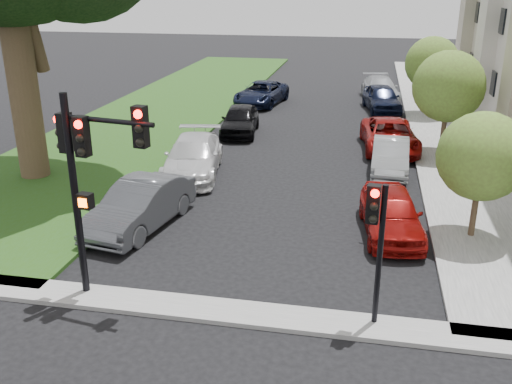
% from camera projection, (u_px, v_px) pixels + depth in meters
% --- Properties ---
extents(ground, '(140.00, 140.00, 0.00)m').
position_uv_depth(ground, '(209.00, 368.00, 11.68)').
color(ground, black).
rests_on(ground, ground).
extents(grass_strip, '(8.00, 44.00, 0.12)m').
position_uv_depth(grass_strip, '(173.00, 105.00, 35.32)').
color(grass_strip, '#244A0F').
rests_on(grass_strip, ground).
extents(sidewalk_right, '(3.50, 44.00, 0.12)m').
position_uv_depth(sidewalk_right, '(437.00, 116.00, 32.45)').
color(sidewalk_right, slate).
rests_on(sidewalk_right, ground).
extents(sidewalk_cross, '(60.00, 1.00, 0.12)m').
position_uv_depth(sidewalk_cross, '(231.00, 312.00, 13.49)').
color(sidewalk_cross, slate).
rests_on(sidewalk_cross, ground).
extents(small_tree_a, '(2.62, 2.62, 3.93)m').
position_uv_depth(small_tree_a, '(482.00, 157.00, 16.54)').
color(small_tree_a, brown).
rests_on(small_tree_a, ground).
extents(small_tree_b, '(3.09, 3.09, 4.63)m').
position_uv_depth(small_tree_b, '(449.00, 87.00, 24.55)').
color(small_tree_b, brown).
rests_on(small_tree_b, ground).
extents(small_tree_c, '(2.98, 2.98, 4.47)m').
position_uv_depth(small_tree_c, '(432.00, 64.00, 31.81)').
color(small_tree_c, brown).
rests_on(small_tree_c, ground).
extents(traffic_signal_main, '(2.50, 0.66, 5.11)m').
position_uv_depth(traffic_signal_main, '(88.00, 162.00, 13.10)').
color(traffic_signal_main, black).
rests_on(traffic_signal_main, ground).
extents(traffic_signal_secondary, '(0.45, 0.36, 3.45)m').
position_uv_depth(traffic_signal_secondary, '(376.00, 230.00, 12.26)').
color(traffic_signal_secondary, black).
rests_on(traffic_signal_secondary, ground).
extents(car_parked_0, '(2.18, 4.36, 1.43)m').
position_uv_depth(car_parked_0, '(391.00, 213.00, 17.51)').
color(car_parked_0, maroon).
rests_on(car_parked_0, ground).
extents(car_parked_1, '(1.54, 4.10, 1.34)m').
position_uv_depth(car_parked_1, '(390.00, 156.00, 23.19)').
color(car_parked_1, '#999BA0').
rests_on(car_parked_1, ground).
extents(car_parked_2, '(2.85, 5.27, 1.40)m').
position_uv_depth(car_parked_2, '(390.00, 136.00, 26.05)').
color(car_parked_2, maroon).
rests_on(car_parked_2, ground).
extents(car_parked_3, '(2.62, 4.75, 1.53)m').
position_uv_depth(car_parked_3, '(382.00, 98.00, 33.85)').
color(car_parked_3, black).
rests_on(car_parked_3, ground).
extents(car_parked_4, '(2.73, 5.20, 1.44)m').
position_uv_depth(car_parked_4, '(380.00, 89.00, 36.94)').
color(car_parked_4, '#999BA0').
rests_on(car_parked_4, ground).
extents(car_parked_5, '(2.38, 4.81, 1.51)m').
position_uv_depth(car_parked_5, '(140.00, 205.00, 17.97)').
color(car_parked_5, '#3F4247').
rests_on(car_parked_5, ground).
extents(car_parked_6, '(2.91, 5.45, 1.50)m').
position_uv_depth(car_parked_6, '(193.00, 157.00, 22.84)').
color(car_parked_6, silver).
rests_on(car_parked_6, ground).
extents(car_parked_7, '(2.15, 4.43, 1.46)m').
position_uv_depth(car_parked_7, '(240.00, 120.00, 28.87)').
color(car_parked_7, black).
rests_on(car_parked_7, ground).
extents(car_parked_8, '(3.07, 5.35, 1.40)m').
position_uv_depth(car_parked_8, '(261.00, 93.00, 35.58)').
color(car_parked_8, black).
rests_on(car_parked_8, ground).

